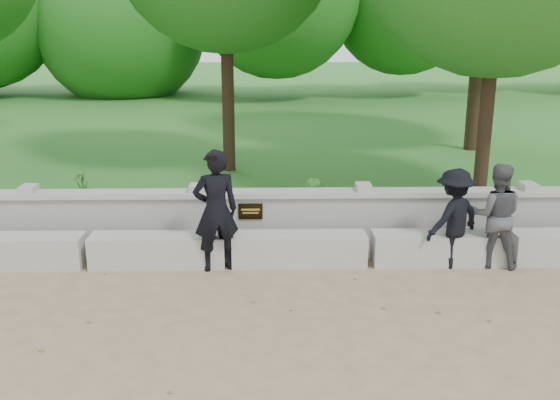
# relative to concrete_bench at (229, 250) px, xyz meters

# --- Properties ---
(ground) EXTENTS (80.00, 80.00, 0.00)m
(ground) POSITION_rel_concrete_bench_xyz_m (-0.00, -1.90, -0.22)
(ground) COLOR #9D8260
(ground) RESTS_ON ground
(lawn) EXTENTS (40.00, 22.00, 0.25)m
(lawn) POSITION_rel_concrete_bench_xyz_m (-0.00, 12.10, -0.10)
(lawn) COLOR #2A6424
(lawn) RESTS_ON ground
(concrete_bench) EXTENTS (11.90, 0.45, 0.45)m
(concrete_bench) POSITION_rel_concrete_bench_xyz_m (0.00, 0.00, 0.00)
(concrete_bench) COLOR #ABA9A1
(concrete_bench) RESTS_ON ground
(parapet_wall) EXTENTS (12.50, 0.35, 0.90)m
(parapet_wall) POSITION_rel_concrete_bench_xyz_m (0.00, 0.70, 0.24)
(parapet_wall) COLOR #A19E98
(parapet_wall) RESTS_ON ground
(man_main) EXTENTS (0.71, 0.65, 1.71)m
(man_main) POSITION_rel_concrete_bench_xyz_m (-0.15, -0.17, 0.63)
(man_main) COLOR black
(man_main) RESTS_ON ground
(visitor_left) EXTENTS (0.84, 0.72, 1.48)m
(visitor_left) POSITION_rel_concrete_bench_xyz_m (3.74, -0.10, 0.51)
(visitor_left) COLOR #48484E
(visitor_left) RESTS_ON ground
(visitor_mid) EXTENTS (1.05, 0.92, 1.41)m
(visitor_mid) POSITION_rel_concrete_bench_xyz_m (3.15, -0.10, 0.48)
(visitor_mid) COLOR black
(visitor_mid) RESTS_ON ground
(shrub_b) EXTENTS (0.43, 0.45, 0.65)m
(shrub_b) POSITION_rel_concrete_bench_xyz_m (1.28, 1.40, 0.35)
(shrub_b) COLOR #367226
(shrub_b) RESTS_ON lawn
(shrub_c) EXTENTS (0.63, 0.61, 0.54)m
(shrub_c) POSITION_rel_concrete_bench_xyz_m (1.54, 1.40, 0.30)
(shrub_c) COLOR #367226
(shrub_c) RESTS_ON lawn
(shrub_d) EXTENTS (0.45, 0.47, 0.64)m
(shrub_d) POSITION_rel_concrete_bench_xyz_m (-2.68, 2.29, 0.35)
(shrub_d) COLOR #367226
(shrub_d) RESTS_ON lawn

